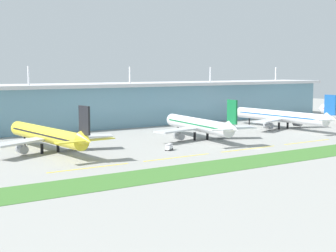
# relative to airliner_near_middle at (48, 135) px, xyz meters

# --- Properties ---
(ground_plane) EXTENTS (600.00, 600.00, 0.00)m
(ground_plane) POSITION_rel_airliner_near_middle_xyz_m (70.10, -37.81, -6.45)
(ground_plane) COLOR gray
(terminal_building) EXTENTS (288.00, 34.00, 32.30)m
(terminal_building) POSITION_rel_airliner_near_middle_xyz_m (70.10, 65.37, 5.41)
(terminal_building) COLOR #6693A8
(terminal_building) RESTS_ON ground
(airliner_near_middle) EXTENTS (48.68, 64.88, 18.90)m
(airliner_near_middle) POSITION_rel_airliner_near_middle_xyz_m (0.00, 0.00, 0.00)
(airliner_near_middle) COLOR yellow
(airliner_near_middle) RESTS_ON ground
(airliner_center) EXTENTS (48.30, 60.72, 18.90)m
(airliner_center) POSITION_rel_airliner_near_middle_xyz_m (67.66, -4.70, -0.01)
(airliner_center) COLOR silver
(airliner_center) RESTS_ON ground
(airliner_far_middle) EXTENTS (48.80, 70.57, 18.90)m
(airliner_far_middle) POSITION_rel_airliner_near_middle_xyz_m (128.67, 4.25, 0.01)
(airliner_far_middle) COLOR white
(airliner_far_middle) RESTS_ON ground
(taxiway_stripe_west) EXTENTS (28.00, 0.70, 0.04)m
(taxiway_stripe_west) POSITION_rel_airliner_near_middle_xyz_m (-0.90, -36.45, -6.43)
(taxiway_stripe_west) COLOR yellow
(taxiway_stripe_west) RESTS_ON ground
(taxiway_stripe_mid_west) EXTENTS (28.00, 0.70, 0.04)m
(taxiway_stripe_mid_west) POSITION_rel_airliner_near_middle_xyz_m (33.10, -36.45, -6.43)
(taxiway_stripe_mid_west) COLOR yellow
(taxiway_stripe_mid_west) RESTS_ON ground
(taxiway_stripe_centre) EXTENTS (28.00, 0.70, 0.04)m
(taxiway_stripe_centre) POSITION_rel_airliner_near_middle_xyz_m (67.10, -36.45, -6.43)
(taxiway_stripe_centre) COLOR yellow
(taxiway_stripe_centre) RESTS_ON ground
(taxiway_stripe_mid_east) EXTENTS (28.00, 0.70, 0.04)m
(taxiway_stripe_mid_east) POSITION_rel_airliner_near_middle_xyz_m (101.10, -36.45, -6.43)
(taxiway_stripe_mid_east) COLOR yellow
(taxiway_stripe_mid_east) RESTS_ON ground
(grass_verge) EXTENTS (300.00, 18.00, 0.10)m
(grass_verge) POSITION_rel_airliner_near_middle_xyz_m (70.10, -57.27, -6.40)
(grass_verge) COLOR #3D702D
(grass_verge) RESTS_ON ground
(baggage_cart) EXTENTS (3.99, 3.55, 2.48)m
(baggage_cart) POSITION_rel_airliner_near_middle_xyz_m (39.57, -21.80, -5.19)
(baggage_cart) COLOR silver
(baggage_cart) RESTS_ON ground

